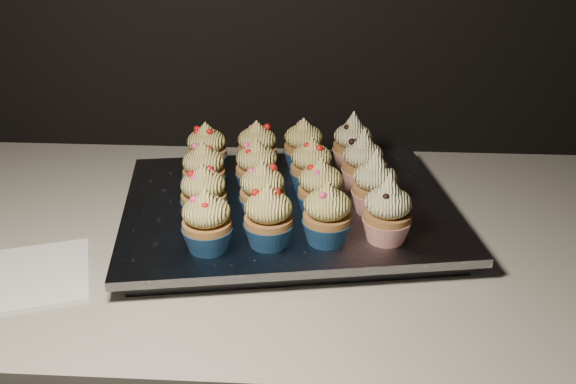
# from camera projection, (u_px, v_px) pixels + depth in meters

# --- Properties ---
(worktop) EXTENTS (2.44, 0.64, 0.04)m
(worktop) POSITION_uv_depth(u_px,v_px,m) (284.00, 239.00, 0.94)
(worktop) COLOR beige
(worktop) RESTS_ON cabinet
(napkin) EXTENTS (0.19, 0.19, 0.00)m
(napkin) POSITION_uv_depth(u_px,v_px,m) (28.00, 276.00, 0.81)
(napkin) COLOR white
(napkin) RESTS_ON worktop
(baking_tray) EXTENTS (0.48, 0.40, 0.02)m
(baking_tray) POSITION_uv_depth(u_px,v_px,m) (288.00, 216.00, 0.94)
(baking_tray) COLOR black
(baking_tray) RESTS_ON worktop
(foil_lining) EXTENTS (0.52, 0.44, 0.01)m
(foil_lining) POSITION_uv_depth(u_px,v_px,m) (288.00, 206.00, 0.93)
(foil_lining) COLOR silver
(foil_lining) RESTS_ON baking_tray
(cupcake_0) EXTENTS (0.06, 0.06, 0.08)m
(cupcake_0) POSITION_uv_depth(u_px,v_px,m) (207.00, 222.00, 0.79)
(cupcake_0) COLOR navy
(cupcake_0) RESTS_ON foil_lining
(cupcake_1) EXTENTS (0.06, 0.06, 0.08)m
(cupcake_1) POSITION_uv_depth(u_px,v_px,m) (268.00, 218.00, 0.80)
(cupcake_1) COLOR navy
(cupcake_1) RESTS_ON foil_lining
(cupcake_2) EXTENTS (0.06, 0.06, 0.08)m
(cupcake_2) POSITION_uv_depth(u_px,v_px,m) (327.00, 215.00, 0.81)
(cupcake_2) COLOR navy
(cupcake_2) RESTS_ON foil_lining
(cupcake_3) EXTENTS (0.06, 0.06, 0.10)m
(cupcake_3) POSITION_uv_depth(u_px,v_px,m) (388.00, 212.00, 0.81)
(cupcake_3) COLOR #A92217
(cupcake_3) RESTS_ON foil_lining
(cupcake_4) EXTENTS (0.06, 0.06, 0.08)m
(cupcake_4) POSITION_uv_depth(u_px,v_px,m) (204.00, 195.00, 0.86)
(cupcake_4) COLOR navy
(cupcake_4) RESTS_ON foil_lining
(cupcake_5) EXTENTS (0.06, 0.06, 0.08)m
(cupcake_5) POSITION_uv_depth(u_px,v_px,m) (262.00, 192.00, 0.87)
(cupcake_5) COLOR navy
(cupcake_5) RESTS_ON foil_lining
(cupcake_6) EXTENTS (0.06, 0.06, 0.08)m
(cupcake_6) POSITION_uv_depth(u_px,v_px,m) (320.00, 189.00, 0.88)
(cupcake_6) COLOR navy
(cupcake_6) RESTS_ON foil_lining
(cupcake_7) EXTENTS (0.06, 0.06, 0.10)m
(cupcake_7) POSITION_uv_depth(u_px,v_px,m) (375.00, 185.00, 0.88)
(cupcake_7) COLOR #A92217
(cupcake_7) RESTS_ON foil_lining
(cupcake_8) EXTENTS (0.06, 0.06, 0.08)m
(cupcake_8) POSITION_uv_depth(u_px,v_px,m) (204.00, 171.00, 0.93)
(cupcake_8) COLOR navy
(cupcake_8) RESTS_ON foil_lining
(cupcake_9) EXTENTS (0.06, 0.06, 0.08)m
(cupcake_9) POSITION_uv_depth(u_px,v_px,m) (257.00, 168.00, 0.94)
(cupcake_9) COLOR navy
(cupcake_9) RESTS_ON foil_lining
(cupcake_10) EXTENTS (0.06, 0.06, 0.08)m
(cupcake_10) POSITION_uv_depth(u_px,v_px,m) (311.00, 167.00, 0.95)
(cupcake_10) COLOR navy
(cupcake_10) RESTS_ON foil_lining
(cupcake_11) EXTENTS (0.06, 0.06, 0.10)m
(cupcake_11) POSITION_uv_depth(u_px,v_px,m) (363.00, 163.00, 0.95)
(cupcake_11) COLOR #A92217
(cupcake_11) RESTS_ON foil_lining
(cupcake_12) EXTENTS (0.06, 0.06, 0.08)m
(cupcake_12) POSITION_uv_depth(u_px,v_px,m) (207.00, 150.00, 1.00)
(cupcake_12) COLOR navy
(cupcake_12) RESTS_ON foil_lining
(cupcake_13) EXTENTS (0.06, 0.06, 0.08)m
(cupcake_13) POSITION_uv_depth(u_px,v_px,m) (257.00, 148.00, 1.01)
(cupcake_13) COLOR navy
(cupcake_13) RESTS_ON foil_lining
(cupcake_14) EXTENTS (0.06, 0.06, 0.08)m
(cupcake_14) POSITION_uv_depth(u_px,v_px,m) (303.00, 146.00, 1.02)
(cupcake_14) COLOR navy
(cupcake_14) RESTS_ON foil_lining
(cupcake_15) EXTENTS (0.06, 0.06, 0.10)m
(cupcake_15) POSITION_uv_depth(u_px,v_px,m) (352.00, 144.00, 1.02)
(cupcake_15) COLOR #A92217
(cupcake_15) RESTS_ON foil_lining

